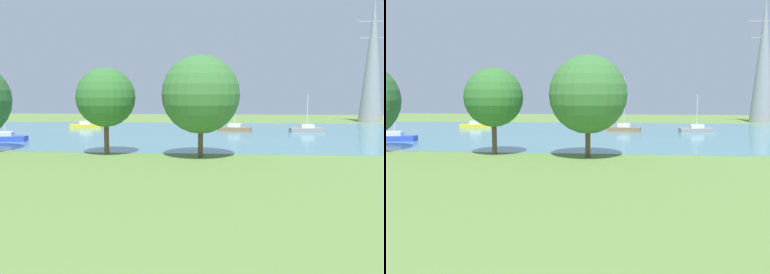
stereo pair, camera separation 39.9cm
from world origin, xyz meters
TOP-DOWN VIEW (x-y plane):
  - ground_plane at (0.00, 22.00)m, footprint 160.00×160.00m
  - water_surface at (0.00, 50.00)m, footprint 140.00×40.00m
  - sailboat_brown at (4.06, 53.07)m, footprint 4.98×2.26m
  - sailboat_gray at (14.25, 52.36)m, footprint 4.96×2.12m
  - sailboat_yellow at (-19.37, 56.74)m, footprint 5.02×2.62m
  - sailboat_blue at (-22.58, 38.21)m, footprint 4.93×1.99m
  - tree_west_near at (-7.95, 28.90)m, footprint 5.29×5.29m
  - tree_east_near at (0.59, 27.93)m, footprint 6.71×6.71m
  - electricity_pylon at (30.20, 74.22)m, footprint 6.40×4.40m

SIDE VIEW (x-z plane):
  - ground_plane at x=0.00m, z-range 0.00..0.00m
  - water_surface at x=0.00m, z-range 0.00..0.02m
  - sailboat_gray at x=14.25m, z-range -2.21..3.10m
  - sailboat_yellow at x=-19.37m, z-range -2.72..3.63m
  - sailboat_blue at x=-22.58m, z-range -3.11..4.03m
  - sailboat_brown at x=4.06m, z-range -3.43..4.38m
  - tree_west_near at x=-7.95m, z-range 1.24..9.04m
  - tree_east_near at x=0.59m, z-range 1.02..9.80m
  - electricity_pylon at x=30.20m, z-range 0.01..23.48m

